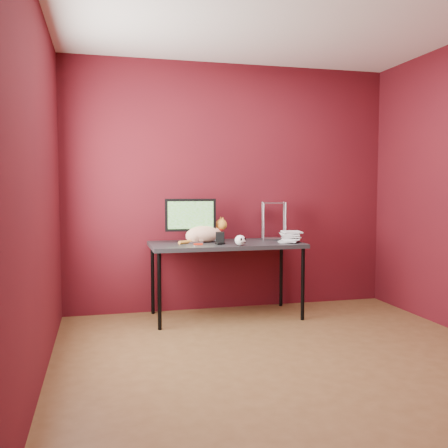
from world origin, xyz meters
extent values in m
cube|color=brown|center=(0.00, 0.00, 0.00)|extent=(3.50, 3.50, 0.01)
cube|color=silver|center=(0.00, 0.00, 2.60)|extent=(3.50, 3.50, 0.02)
cube|color=#490D15|center=(0.00, 1.75, 1.30)|extent=(3.50, 0.02, 2.60)
cube|color=#490D15|center=(-1.75, 0.00, 1.30)|extent=(0.02, 3.50, 2.60)
cube|color=black|center=(-0.15, 1.37, 0.73)|extent=(1.50, 0.70, 0.04)
cylinder|color=black|center=(-0.85, 1.07, 0.35)|extent=(0.04, 0.04, 0.71)
cylinder|color=black|center=(0.55, 1.07, 0.35)|extent=(0.04, 0.04, 0.71)
cylinder|color=black|center=(-0.85, 1.67, 0.35)|extent=(0.04, 0.04, 0.71)
cylinder|color=black|center=(0.55, 1.67, 0.35)|extent=(0.04, 0.04, 0.71)
cube|color=#ACADB1|center=(-0.49, 1.46, 0.76)|extent=(0.25, 0.18, 0.02)
cylinder|color=black|center=(-0.49, 1.46, 0.82)|extent=(0.03, 0.03, 0.10)
cube|color=black|center=(-0.49, 1.46, 1.03)|extent=(0.51, 0.08, 0.32)
cube|color=#174813|center=(-0.49, 1.46, 1.03)|extent=(0.45, 0.05, 0.27)
ellipsoid|color=orange|center=(-0.35, 1.46, 0.84)|extent=(0.39, 0.24, 0.17)
ellipsoid|color=orange|center=(-0.46, 1.45, 0.82)|extent=(0.19, 0.18, 0.14)
sphere|color=white|center=(-0.24, 1.47, 0.81)|extent=(0.12, 0.12, 0.12)
sphere|color=orange|center=(-0.17, 1.48, 0.92)|extent=(0.12, 0.12, 0.12)
cone|color=orange|center=(-0.16, 1.46, 0.98)|extent=(0.04, 0.04, 0.05)
cone|color=orange|center=(-0.17, 1.52, 0.98)|extent=(0.04, 0.04, 0.05)
cylinder|color=#B2140B|center=(-0.19, 1.48, 0.87)|extent=(0.09, 0.09, 0.01)
cylinder|color=orange|center=(-0.54, 1.38, 0.77)|extent=(0.18, 0.13, 0.03)
ellipsoid|color=white|center=(-0.08, 1.08, 0.80)|extent=(0.10, 0.10, 0.10)
ellipsoid|color=black|center=(-0.10, 1.04, 0.81)|extent=(0.03, 0.02, 0.03)
ellipsoid|color=black|center=(-0.06, 1.04, 0.81)|extent=(0.03, 0.02, 0.03)
cube|color=black|center=(-0.08, 1.03, 0.79)|extent=(0.05, 0.02, 0.01)
cylinder|color=black|center=(-0.23, 1.27, 0.76)|extent=(0.10, 0.10, 0.01)
cube|color=black|center=(-0.23, 1.27, 0.82)|extent=(0.10, 0.09, 0.10)
imported|color=beige|center=(0.41, 1.31, 0.87)|extent=(0.29, 0.30, 0.24)
imported|color=beige|center=(0.41, 1.31, 1.12)|extent=(0.27, 0.30, 0.25)
imported|color=beige|center=(0.41, 1.31, 1.36)|extent=(0.26, 0.29, 0.24)
imported|color=beige|center=(0.41, 1.31, 1.61)|extent=(0.24, 0.28, 0.25)
imported|color=beige|center=(0.41, 1.31, 1.85)|extent=(0.22, 0.27, 0.24)
cylinder|color=#ACADB1|center=(0.31, 1.47, 0.95)|extent=(0.01, 0.01, 0.40)
cylinder|color=#ACADB1|center=(0.54, 1.47, 0.95)|extent=(0.01, 0.01, 0.40)
cylinder|color=#ACADB1|center=(0.31, 1.66, 0.95)|extent=(0.01, 0.01, 0.40)
cylinder|color=#ACADB1|center=(0.54, 1.66, 0.95)|extent=(0.01, 0.01, 0.40)
cube|color=#ACADB1|center=(0.42, 1.57, 0.76)|extent=(0.27, 0.24, 0.01)
cube|color=#ACADB1|center=(0.42, 1.57, 1.14)|extent=(0.27, 0.24, 0.01)
cube|color=#AF1F0D|center=(-0.46, 1.24, 0.76)|extent=(0.09, 0.04, 0.02)
cube|color=black|center=(-0.26, 1.19, 0.76)|extent=(0.05, 0.04, 0.02)
cylinder|color=#ACADB1|center=(-0.50, 1.17, 0.75)|extent=(0.04, 0.04, 0.00)
camera|label=1|loc=(-1.36, -3.41, 1.30)|focal=40.00mm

